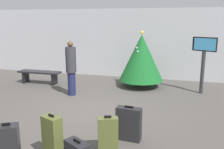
{
  "coord_description": "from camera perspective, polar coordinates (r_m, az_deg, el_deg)",
  "views": [
    {
      "loc": [
        2.33,
        -5.89,
        2.37
      ],
      "look_at": [
        0.55,
        0.51,
        0.9
      ],
      "focal_mm": 39.59,
      "sensor_mm": 36.0,
      "label": 1
    }
  ],
  "objects": [
    {
      "name": "traveller_0",
      "position": [
        7.9,
        -9.43,
        1.7
      ],
      "size": [
        0.35,
        0.35,
        1.73
      ],
      "color": "#1E234C",
      "rests_on": "ground_plane"
    },
    {
      "name": "flight_info_kiosk",
      "position": [
        8.46,
        20.43,
        4.11
      ],
      "size": [
        0.73,
        0.4,
        1.84
      ],
      "color": "#333338",
      "rests_on": "ground_plane"
    },
    {
      "name": "waiting_bench",
      "position": [
        9.73,
        -16.38,
        0.08
      ],
      "size": [
        1.64,
        0.44,
        0.48
      ],
      "color": "black",
      "rests_on": "ground_plane"
    },
    {
      "name": "suitcase_2",
      "position": [
        4.48,
        -13.6,
        -14.09
      ],
      "size": [
        0.39,
        0.32,
        0.82
      ],
      "color": "#59602D",
      "rests_on": "ground_plane"
    },
    {
      "name": "back_wall",
      "position": [
        10.42,
        2.54,
        7.22
      ],
      "size": [
        16.0,
        0.2,
        2.83
      ],
      "primitive_type": "cube",
      "color": "silver",
      "rests_on": "ground_plane"
    },
    {
      "name": "holiday_tree",
      "position": [
        8.85,
        6.8,
        3.93
      ],
      "size": [
        1.57,
        1.57,
        2.01
      ],
      "color": "#4C3319",
      "rests_on": "ground_plane"
    },
    {
      "name": "suitcase_1",
      "position": [
        4.34,
        -22.79,
        -15.61
      ],
      "size": [
        0.4,
        0.36,
        0.84
      ],
      "color": "#232326",
      "rests_on": "ground_plane"
    },
    {
      "name": "suitcase_0",
      "position": [
        5.05,
        3.87,
        -11.29
      ],
      "size": [
        0.51,
        0.24,
        0.72
      ],
      "color": "#232326",
      "rests_on": "ground_plane"
    },
    {
      "name": "ground_plane",
      "position": [
        6.76,
        -5.75,
        -8.1
      ],
      "size": [
        16.0,
        16.0,
        0.0
      ],
      "primitive_type": "plane",
      "color": "#514C47"
    },
    {
      "name": "suitcase_4",
      "position": [
        4.56,
        -0.96,
        -13.92
      ],
      "size": [
        0.4,
        0.29,
        0.72
      ],
      "color": "#59602D",
      "rests_on": "ground_plane"
    }
  ]
}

